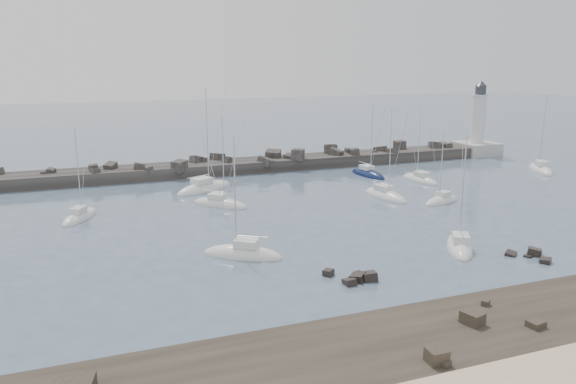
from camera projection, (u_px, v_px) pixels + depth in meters
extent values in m
plane|color=#485C71|center=(343.00, 240.00, 57.01)|extent=(400.00, 400.00, 0.00)
cube|color=black|center=(490.00, 339.00, 37.00)|extent=(140.00, 12.00, 0.70)
cube|color=black|center=(536.00, 324.00, 37.92)|extent=(1.20, 1.06, 0.44)
cube|color=black|center=(437.00, 356.00, 33.44)|extent=(1.21, 1.12, 0.87)
cube|color=black|center=(444.00, 363.00, 33.17)|extent=(0.86, 0.91, 0.32)
cube|color=black|center=(486.00, 303.00, 41.26)|extent=(0.79, 0.76, 0.40)
cube|color=black|center=(472.00, 318.00, 38.37)|extent=(1.49, 1.68, 0.84)
cube|color=black|center=(370.00, 278.00, 46.86)|extent=(1.46, 1.60, 1.26)
cube|color=black|center=(359.00, 280.00, 46.70)|extent=(1.08, 1.17, 0.74)
cube|color=black|center=(328.00, 273.00, 47.78)|extent=(1.12, 1.10, 0.71)
cube|color=black|center=(360.00, 276.00, 47.37)|extent=(1.16, 1.19, 0.74)
cube|color=black|center=(358.00, 279.00, 46.68)|extent=(1.75, 1.69, 1.06)
cube|color=black|center=(349.00, 282.00, 45.91)|extent=(0.98, 1.18, 0.83)
cube|color=black|center=(534.00, 254.00, 52.81)|extent=(1.89, 1.75, 1.45)
cube|color=black|center=(534.00, 255.00, 52.94)|extent=(0.97, 1.02, 0.66)
cube|color=black|center=(527.00, 257.00, 52.23)|extent=(0.69, 0.75, 0.39)
cube|color=black|center=(510.00, 256.00, 52.80)|extent=(1.39, 1.47, 1.04)
cube|color=black|center=(545.00, 262.00, 50.74)|extent=(1.34, 1.28, 0.88)
cube|color=#2C2927|center=(194.00, 173.00, 88.94)|extent=(115.00, 6.00, 3.20)
cube|color=#2C2927|center=(196.00, 161.00, 90.03)|extent=(2.32, 2.45, 2.03)
cube|color=#2C2927|center=(442.00, 145.00, 105.43)|extent=(1.76, 1.64, 1.34)
cube|color=#2C2927|center=(380.00, 149.00, 100.85)|extent=(2.57, 2.77, 1.60)
cube|color=#2C2927|center=(349.00, 152.00, 99.14)|extent=(1.44, 1.73, 1.49)
cube|color=#2C2927|center=(447.00, 146.00, 104.47)|extent=(1.74, 1.56, 1.16)
cube|color=#2C2927|center=(95.00, 172.00, 81.66)|extent=(1.77, 1.74, 1.36)
cube|color=#2C2927|center=(179.00, 166.00, 85.33)|extent=(2.74, 2.77, 1.92)
cube|color=#2C2927|center=(335.00, 155.00, 96.27)|extent=(1.72, 1.61, 1.05)
cube|color=#2C2927|center=(331.00, 150.00, 98.67)|extent=(3.00, 3.28, 2.43)
cube|color=#2C2927|center=(393.00, 152.00, 99.43)|extent=(2.91, 3.02, 1.99)
cube|color=#2C2927|center=(400.00, 145.00, 102.73)|extent=(2.01, 1.71, 1.90)
cube|color=#2C2927|center=(336.00, 154.00, 96.57)|extent=(2.94, 2.92, 2.30)
cube|color=#2C2927|center=(51.00, 172.00, 81.61)|extent=(1.40, 1.52, 1.27)
cube|color=#2C2927|center=(111.00, 166.00, 84.65)|extent=(2.27, 2.44, 1.40)
cube|color=#2C2927|center=(435.00, 146.00, 105.18)|extent=(1.27, 1.01, 1.07)
cube|color=#2C2927|center=(192.00, 163.00, 89.81)|extent=(1.25, 1.34, 0.88)
cube|color=#2C2927|center=(298.00, 155.00, 92.22)|extent=(2.86, 2.94, 1.90)
cube|color=#2C2927|center=(139.00, 168.00, 84.53)|extent=(2.03, 2.01, 1.89)
cube|color=#2C2927|center=(273.00, 156.00, 94.18)|extent=(3.16, 3.18, 2.30)
cube|color=#2C2927|center=(204.00, 160.00, 90.28)|extent=(1.44, 1.53, 1.16)
cube|color=#2C2927|center=(438.00, 147.00, 103.58)|extent=(1.67, 1.72, 1.26)
cube|color=#2C2927|center=(227.00, 160.00, 89.63)|extent=(1.98, 1.96, 1.42)
cube|color=#2C2927|center=(46.00, 174.00, 81.16)|extent=(1.58, 1.47, 1.01)
cube|color=#2C2927|center=(354.00, 153.00, 96.74)|extent=(1.86, 2.02, 1.79)
cube|color=#2C2927|center=(149.00, 170.00, 83.77)|extent=(1.60, 1.53, 1.20)
cube|color=#2C2927|center=(217.00, 158.00, 92.34)|extent=(2.69, 2.71, 1.88)
cube|color=#2C2927|center=(94.00, 169.00, 84.16)|extent=(1.54, 1.38, 1.55)
cube|color=#2C2927|center=(267.00, 162.00, 90.58)|extent=(3.20, 3.13, 2.12)
cube|color=#2C2927|center=(374.00, 153.00, 99.28)|extent=(1.29, 1.20, 1.13)
cube|color=#2C2927|center=(290.00, 158.00, 93.23)|extent=(2.27, 2.43, 1.72)
cube|color=#2C2927|center=(434.00, 145.00, 104.12)|extent=(2.59, 2.61, 1.76)
cube|color=#A2A29D|center=(476.00, 150.00, 107.54)|extent=(7.00, 7.00, 3.00)
cylinder|color=silver|center=(478.00, 119.00, 106.14)|extent=(2.50, 2.50, 9.00)
cylinder|color=silver|center=(480.00, 95.00, 105.10)|extent=(3.20, 3.20, 0.25)
cylinder|color=#303439|center=(481.00, 90.00, 104.90)|extent=(2.00, 2.00, 1.60)
cone|color=#303439|center=(481.00, 83.00, 104.60)|extent=(2.20, 2.20, 1.00)
ellipsoid|color=silver|center=(80.00, 218.00, 64.72)|extent=(5.29, 7.31, 1.87)
cube|color=silver|center=(78.00, 210.00, 64.12)|extent=(2.20, 2.43, 0.62)
cylinder|color=silver|center=(78.00, 170.00, 63.96)|extent=(0.11, 0.11, 9.60)
cylinder|color=silver|center=(75.00, 206.00, 63.51)|extent=(1.41, 2.55, 0.09)
ellipsoid|color=silver|center=(205.00, 190.00, 78.57)|extent=(9.82, 7.19, 2.42)
cube|color=silver|center=(202.00, 181.00, 77.89)|extent=(3.28, 2.98, 0.76)
cylinder|color=silver|center=(207.00, 136.00, 77.38)|extent=(0.13, 0.13, 12.92)
cylinder|color=silver|center=(198.00, 176.00, 77.23)|extent=(3.41, 1.93, 0.11)
ellipsoid|color=silver|center=(243.00, 256.00, 52.40)|extent=(7.68, 6.24, 2.14)
cube|color=silver|center=(246.00, 243.00, 52.02)|extent=(2.64, 2.48, 0.74)
cylinder|color=silver|center=(235.00, 192.00, 51.12)|extent=(0.13, 0.13, 10.34)
cylinder|color=silver|center=(252.00, 237.00, 51.74)|extent=(2.60, 1.80, 0.11)
ellipsoid|color=silver|center=(385.00, 197.00, 74.61)|extent=(3.70, 8.37, 2.08)
cube|color=silver|center=(384.00, 187.00, 74.67)|extent=(1.95, 2.48, 0.67)
cylinder|color=silver|center=(390.00, 150.00, 72.58)|extent=(0.12, 0.12, 10.91)
cylinder|color=silver|center=(381.00, 182.00, 75.00)|extent=(0.58, 3.21, 0.10)
ellipsoid|color=silver|center=(459.00, 248.00, 54.55)|extent=(5.89, 7.61, 2.02)
cube|color=silver|center=(461.00, 238.00, 53.91)|extent=(2.38, 2.58, 0.68)
cylinder|color=silver|center=(463.00, 188.00, 53.74)|extent=(0.12, 0.12, 10.12)
cylinder|color=silver|center=(462.00, 233.00, 53.26)|extent=(1.64, 2.61, 0.10)
ellipsoid|color=#101B43|center=(368.00, 175.00, 88.31)|extent=(3.54, 8.08, 2.04)
cube|color=silver|center=(367.00, 167.00, 88.36)|extent=(1.88, 2.39, 0.66)
cylinder|color=silver|center=(372.00, 137.00, 86.35)|extent=(0.11, 0.11, 10.54)
cylinder|color=silver|center=(365.00, 163.00, 88.68)|extent=(0.55, 3.10, 0.09)
ellipsoid|color=silver|center=(441.00, 202.00, 71.95)|extent=(6.43, 3.74, 1.74)
cube|color=silver|center=(443.00, 194.00, 71.89)|extent=(2.02, 1.72, 0.61)
cylinder|color=silver|center=(442.00, 165.00, 70.51)|extent=(0.10, 0.10, 8.29)
cylinder|color=silver|center=(446.00, 189.00, 72.03)|extent=(2.36, 0.86, 0.09)
ellipsoid|color=silver|center=(420.00, 181.00, 84.49)|extent=(3.21, 7.54, 1.89)
cube|color=silver|center=(422.00, 174.00, 83.92)|extent=(1.73, 2.22, 0.61)
cylinder|color=silver|center=(419.00, 142.00, 83.65)|extent=(0.10, 0.10, 9.87)
cylinder|color=silver|center=(424.00, 171.00, 83.34)|extent=(0.47, 2.91, 0.09)
ellipsoid|color=silver|center=(540.00, 171.00, 91.75)|extent=(5.95, 8.67, 2.30)
cube|color=silver|center=(542.00, 163.00, 91.03)|extent=(2.53, 2.84, 0.78)
cylinder|color=silver|center=(543.00, 130.00, 90.85)|extent=(0.13, 0.13, 11.30)
cylinder|color=silver|center=(544.00, 159.00, 90.29)|extent=(1.54, 3.07, 0.11)
ellipsoid|color=silver|center=(220.00, 205.00, 70.46)|extent=(7.02, 7.16, 1.96)
cube|color=silver|center=(217.00, 196.00, 70.35)|extent=(2.60, 2.61, 0.63)
cylinder|color=silver|center=(223.00, 158.00, 68.80)|extent=(0.11, 0.11, 10.33)
cylinder|color=silver|center=(214.00, 191.00, 70.44)|extent=(2.19, 2.27, 0.09)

